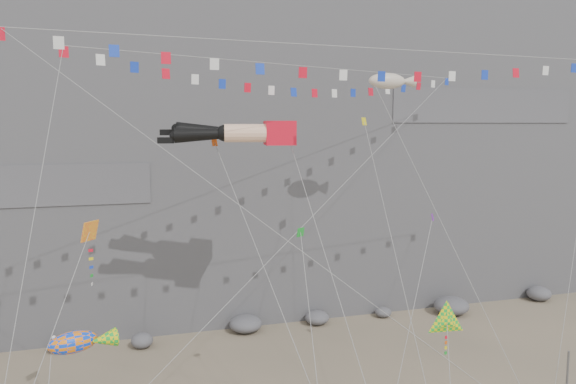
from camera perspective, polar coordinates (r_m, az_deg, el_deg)
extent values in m
cube|color=slate|center=(58.41, -7.81, 15.32)|extent=(80.00, 28.00, 50.00)
cube|color=red|center=(33.98, -0.87, 6.03)|extent=(2.15, 2.69, 1.43)
cylinder|color=#FFC59F|center=(33.11, -4.38, 5.99)|extent=(2.57, 1.46, 1.06)
sphere|color=black|center=(33.08, -6.49, 5.96)|extent=(0.97, 0.97, 0.97)
cone|color=black|center=(33.10, -8.98, 5.78)|extent=(3.01, 1.36, 0.99)
cube|color=black|center=(33.24, -12.31, 5.15)|extent=(1.00, 0.57, 0.35)
cylinder|color=#FFC59F|center=(34.54, -4.48, 6.02)|extent=(2.57, 1.46, 1.06)
sphere|color=black|center=(34.51, -6.50, 6.00)|extent=(0.97, 0.97, 0.97)
cone|color=black|center=(34.53, -8.90, 6.19)|extent=(3.03, 1.37, 1.06)
cube|color=black|center=(34.66, -12.10, 5.95)|extent=(1.00, 0.57, 0.35)
cylinder|color=gray|center=(27.45, 4.77, -10.93)|extent=(0.03, 0.03, 23.02)
cylinder|color=gray|center=(28.92, -10.68, -5.79)|extent=(0.03, 0.03, 29.35)
cylinder|color=gray|center=(31.05, 16.67, -4.77)|extent=(0.03, 0.03, 22.69)
cylinder|color=gray|center=(35.89, 16.59, -4.14)|extent=(0.03, 0.03, 22.45)
cylinder|color=gray|center=(28.28, -1.12, -10.96)|extent=(0.03, 0.03, 21.77)
cylinder|color=gray|center=(30.65, 12.04, -14.23)|extent=(0.03, 0.03, 16.87)
cylinder|color=gray|center=(26.75, 2.80, -17.32)|extent=(0.03, 0.03, 14.35)
cylinder|color=gray|center=(31.41, 11.28, -8.07)|extent=(0.03, 0.03, 23.02)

